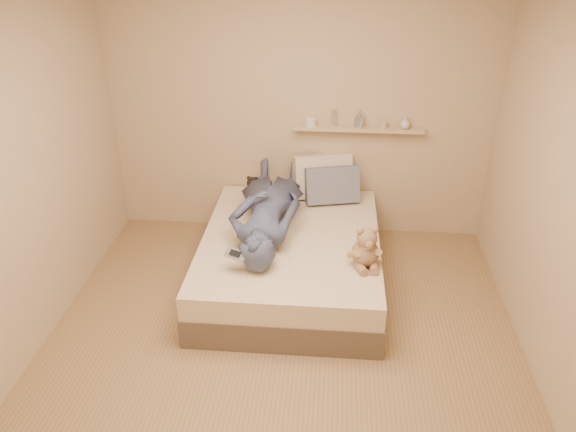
# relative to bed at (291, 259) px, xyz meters

# --- Properties ---
(room) EXTENTS (3.80, 3.80, 3.80)m
(room) POSITION_rel_bed_xyz_m (0.00, -0.93, 1.08)
(room) COLOR #906F4A
(room) RESTS_ON ground
(bed) EXTENTS (1.50, 1.90, 0.45)m
(bed) POSITION_rel_bed_xyz_m (0.00, 0.00, 0.00)
(bed) COLOR brown
(bed) RESTS_ON floor
(game_console) EXTENTS (0.19, 0.14, 0.06)m
(game_console) POSITION_rel_bed_xyz_m (-0.37, -0.56, 0.38)
(game_console) COLOR #B0B3B7
(game_console) RESTS_ON bed
(teddy_bear) EXTENTS (0.29, 0.29, 0.35)m
(teddy_bear) POSITION_rel_bed_xyz_m (0.61, -0.39, 0.37)
(teddy_bear) COLOR #8B644C
(teddy_bear) RESTS_ON bed
(dark_plush) EXTENTS (0.16, 0.16, 0.25)m
(dark_plush) POSITION_rel_bed_xyz_m (-0.41, 0.65, 0.33)
(dark_plush) COLOR black
(dark_plush) RESTS_ON bed
(pillow_cream) EXTENTS (0.60, 0.40, 0.43)m
(pillow_cream) POSITION_rel_bed_xyz_m (0.24, 0.83, 0.43)
(pillow_cream) COLOR beige
(pillow_cream) RESTS_ON bed
(pillow_grey) EXTENTS (0.54, 0.34, 0.37)m
(pillow_grey) POSITION_rel_bed_xyz_m (0.33, 0.69, 0.40)
(pillow_grey) COLOR slate
(pillow_grey) RESTS_ON bed
(person) EXTENTS (0.61, 1.60, 0.38)m
(person) POSITION_rel_bed_xyz_m (-0.21, 0.16, 0.42)
(person) COLOR #435069
(person) RESTS_ON bed
(wall_shelf) EXTENTS (1.20, 0.12, 0.03)m
(wall_shelf) POSITION_rel_bed_xyz_m (0.55, 0.91, 0.88)
(wall_shelf) COLOR tan
(wall_shelf) RESTS_ON wall_back
(shelf_bottles) EXTENTS (0.97, 0.12, 0.17)m
(shelf_bottles) POSITION_rel_bed_xyz_m (0.59, 0.91, 0.95)
(shelf_bottles) COLOR silver
(shelf_bottles) RESTS_ON wall_shelf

